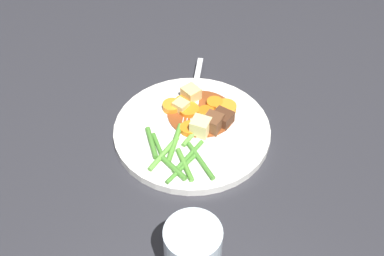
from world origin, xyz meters
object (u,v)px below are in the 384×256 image
potato_chunk_1 (191,94)px  dinner_plate (192,131)px  potato_chunk_2 (181,106)px  fork (194,91)px  carrot_slice_4 (183,102)px  carrot_slice_2 (189,110)px  meat_chunk_0 (222,118)px  carrot_slice_7 (212,119)px  carrot_slice_6 (187,128)px  carrot_slice_0 (172,106)px  potato_chunk_0 (202,126)px  carrot_slice_5 (208,114)px  meat_chunk_1 (213,123)px  carrot_slice_1 (226,108)px  carrot_slice_3 (215,104)px

potato_chunk_1 → dinner_plate: bearing=-142.2°
potato_chunk_2 → fork: bearing=10.5°
carrot_slice_4 → fork: (0.04, 0.00, -0.00)m
carrot_slice_2 → meat_chunk_0: bearing=-77.5°
meat_chunk_0 → fork: size_ratio=0.19×
carrot_slice_2 → carrot_slice_7: bearing=-85.9°
carrot_slice_6 → dinner_plate: bearing=-29.8°
carrot_slice_0 → carrot_slice_4: carrot_slice_0 is taller
carrot_slice_6 → potato_chunk_0: (0.01, -0.02, 0.01)m
carrot_slice_6 → meat_chunk_0: size_ratio=0.97×
potato_chunk_1 → fork: potato_chunk_1 is taller
carrot_slice_5 → potato_chunk_1: size_ratio=0.99×
carrot_slice_4 → carrot_slice_5: same height
carrot_slice_2 → carrot_slice_5: (0.01, -0.03, -0.00)m
carrot_slice_4 → meat_chunk_1: meat_chunk_1 is taller
meat_chunk_0 → potato_chunk_1: bearing=77.9°
carrot_slice_1 → meat_chunk_1: 0.05m
carrot_slice_6 → carrot_slice_1: bearing=-18.5°
fork → meat_chunk_1: bearing=-125.4°
carrot_slice_4 → potato_chunk_2: bearing=-158.1°
potato_chunk_0 → potato_chunk_1: bearing=48.6°
meat_chunk_1 → fork: bearing=54.6°
carrot_slice_0 → potato_chunk_2: (0.01, -0.01, 0.00)m
dinner_plate → potato_chunk_1: 0.07m
meat_chunk_1 → carrot_slice_2: bearing=81.6°
carrot_slice_3 → carrot_slice_5: carrot_slice_3 is taller
carrot_slice_4 → potato_chunk_2: 0.02m
carrot_slice_1 → potato_chunk_0: potato_chunk_0 is taller
dinner_plate → potato_chunk_0: (0.00, -0.02, 0.02)m
carrot_slice_1 → carrot_slice_4: 0.07m
carrot_slice_7 → potato_chunk_0: potato_chunk_0 is taller
carrot_slice_4 → potato_chunk_0: 0.07m
carrot_slice_1 → carrot_slice_2: bearing=131.3°
carrot_slice_2 → potato_chunk_1: bearing=30.8°
carrot_slice_2 → carrot_slice_1: bearing=-48.7°
carrot_slice_1 → carrot_slice_5: carrot_slice_1 is taller
carrot_slice_0 → fork: carrot_slice_0 is taller
potato_chunk_0 → meat_chunk_0: 0.04m
dinner_plate → carrot_slice_4: (0.04, 0.05, 0.01)m
carrot_slice_5 → fork: (0.03, 0.05, -0.00)m
meat_chunk_1 → carrot_slice_7: bearing=42.3°
carrot_slice_3 → potato_chunk_1: potato_chunk_1 is taller
carrot_slice_0 → carrot_slice_3: 0.07m
carrot_slice_6 → fork: 0.09m
carrot_slice_6 → fork: (0.08, 0.04, -0.00)m
carrot_slice_2 → carrot_slice_4: (0.01, 0.02, -0.00)m
dinner_plate → carrot_slice_6: (-0.01, 0.00, 0.01)m
carrot_slice_2 → potato_chunk_1: size_ratio=1.22×
carrot_slice_2 → carrot_slice_3: (0.04, -0.03, 0.00)m
carrot_slice_1 → carrot_slice_4: size_ratio=1.21×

